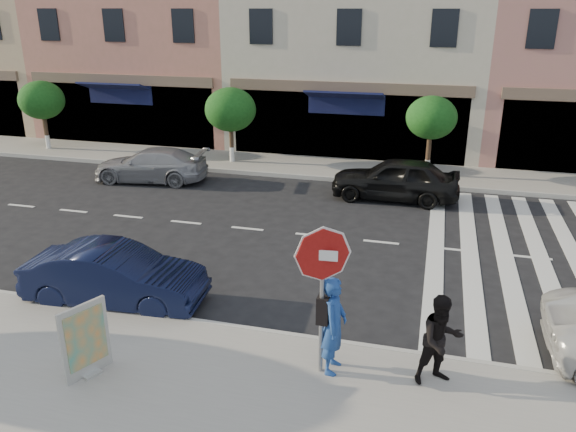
# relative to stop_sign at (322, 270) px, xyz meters

# --- Properties ---
(ground) EXTENTS (120.00, 120.00, 0.00)m
(ground) POSITION_rel_stop_sign_xyz_m (-1.61, 2.52, -2.14)
(ground) COLOR black
(ground) RESTS_ON ground
(sidewalk_near) EXTENTS (60.00, 4.50, 0.15)m
(sidewalk_near) POSITION_rel_stop_sign_xyz_m (-1.61, -1.23, -2.07)
(sidewalk_near) COLOR gray
(sidewalk_near) RESTS_ON ground
(sidewalk_far) EXTENTS (60.00, 3.00, 0.15)m
(sidewalk_far) POSITION_rel_stop_sign_xyz_m (-1.61, 13.52, -2.07)
(sidewalk_far) COLOR gray
(sidewalk_far) RESTS_ON ground
(building_centre) EXTENTS (11.00, 9.00, 11.00)m
(building_centre) POSITION_rel_stop_sign_xyz_m (-2.11, 19.52, 3.36)
(building_centre) COLOR beige
(building_centre) RESTS_ON ground
(street_tree_wa) EXTENTS (2.00, 2.00, 3.05)m
(street_tree_wa) POSITION_rel_stop_sign_xyz_m (-15.61, 13.32, 0.19)
(street_tree_wa) COLOR #473323
(street_tree_wa) RESTS_ON sidewalk_far
(street_tree_wb) EXTENTS (2.10, 2.10, 3.06)m
(street_tree_wb) POSITION_rel_stop_sign_xyz_m (-6.61, 13.32, 0.16)
(street_tree_wb) COLOR #473323
(street_tree_wb) RESTS_ON sidewalk_far
(street_tree_c) EXTENTS (1.90, 1.90, 3.04)m
(street_tree_c) POSITION_rel_stop_sign_xyz_m (1.39, 13.32, 0.21)
(street_tree_c) COLOR #473323
(street_tree_c) RESTS_ON sidewalk_far
(stop_sign) EXTENTS (0.98, 0.13, 2.77)m
(stop_sign) POSITION_rel_stop_sign_xyz_m (0.00, 0.00, 0.00)
(stop_sign) COLOR gray
(stop_sign) RESTS_ON sidewalk_near
(photographer) EXTENTS (0.45, 0.67, 1.82)m
(photographer) POSITION_rel_stop_sign_xyz_m (0.20, 0.11, -1.09)
(photographer) COLOR navy
(photographer) RESTS_ON sidewalk_near
(walker) EXTENTS (1.00, 0.93, 1.64)m
(walker) POSITION_rel_stop_sign_xyz_m (2.01, 0.25, -1.18)
(walker) COLOR black
(walker) RESTS_ON sidewalk_near
(poster_board) EXTENTS (0.42, 0.85, 1.38)m
(poster_board) POSITION_rel_stop_sign_xyz_m (-3.92, -1.14, -1.33)
(poster_board) COLOR beige
(poster_board) RESTS_ON sidewalk_near
(car_near_mid) EXTENTS (4.10, 1.68, 1.32)m
(car_near_mid) POSITION_rel_stop_sign_xyz_m (-4.98, 1.52, -1.48)
(car_near_mid) COLOR black
(car_near_mid) RESTS_ON ground
(car_far_left) EXTENTS (4.48, 2.22, 1.25)m
(car_far_left) POSITION_rel_stop_sign_xyz_m (-8.77, 10.29, -1.52)
(car_far_left) COLOR gray
(car_far_left) RESTS_ON ground
(car_far_mid) EXTENTS (4.34, 1.78, 1.47)m
(car_far_mid) POSITION_rel_stop_sign_xyz_m (0.39, 10.48, -1.41)
(car_far_mid) COLOR black
(car_far_mid) RESTS_ON ground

